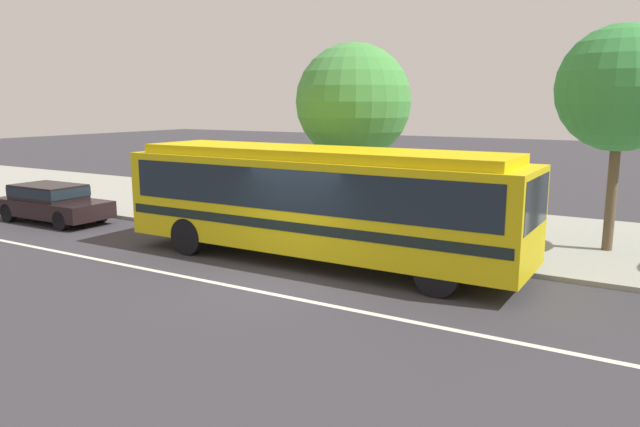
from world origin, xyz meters
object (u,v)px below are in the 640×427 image
at_px(pedestrian_waiting_near_sign, 339,201).
at_px(pedestrian_standing_by_tree, 486,223).
at_px(pedestrian_walking_along_curb, 371,199).
at_px(street_tree_near_stop, 353,102).
at_px(street_tree_mid_block, 621,89).
at_px(bus_stop_sign, 531,202).
at_px(sedan_behind_bus, 52,201).
at_px(transit_bus, 318,197).

relative_size(pedestrian_waiting_near_sign, pedestrian_standing_by_tree, 1.03).
xyz_separation_m(pedestrian_walking_along_curb, street_tree_near_stop, (-0.80, 0.28, 2.91)).
bearing_deg(street_tree_mid_block, bus_stop_sign, -116.09).
bearing_deg(pedestrian_waiting_near_sign, street_tree_near_stop, 92.60).
bearing_deg(street_tree_near_stop, pedestrian_waiting_near_sign, -87.40).
height_order(pedestrian_standing_by_tree, street_tree_near_stop, street_tree_near_stop).
relative_size(pedestrian_walking_along_curb, bus_stop_sign, 0.70).
bearing_deg(pedestrian_waiting_near_sign, pedestrian_standing_by_tree, -10.41).
distance_m(sedan_behind_bus, street_tree_mid_block, 17.97).
bearing_deg(transit_bus, street_tree_near_stop, 104.89).
height_order(transit_bus, street_tree_mid_block, street_tree_mid_block).
relative_size(pedestrian_standing_by_tree, street_tree_mid_block, 0.28).
distance_m(sedan_behind_bus, street_tree_near_stop, 10.89).
bearing_deg(transit_bus, pedestrian_waiting_near_sign, 108.92).
relative_size(sedan_behind_bus, bus_stop_sign, 1.71).
xyz_separation_m(transit_bus, pedestrian_waiting_near_sign, (-0.95, 2.78, -0.58)).
height_order(sedan_behind_bus, pedestrian_standing_by_tree, pedestrian_standing_by_tree).
bearing_deg(pedestrian_standing_by_tree, street_tree_near_stop, 158.90).
xyz_separation_m(transit_bus, street_tree_mid_block, (6.29, 4.73, 2.70)).
bearing_deg(street_tree_mid_block, sedan_behind_bus, -163.77).
bearing_deg(sedan_behind_bus, pedestrian_waiting_near_sign, 17.09).
relative_size(pedestrian_waiting_near_sign, street_tree_mid_block, 0.29).
bearing_deg(pedestrian_walking_along_curb, bus_stop_sign, -18.61).
xyz_separation_m(pedestrian_waiting_near_sign, street_tree_mid_block, (7.25, 1.95, 3.28)).
distance_m(transit_bus, bus_stop_sign, 5.16).
bearing_deg(street_tree_near_stop, pedestrian_standing_by_tree, -21.10).
xyz_separation_m(sedan_behind_bus, pedestrian_standing_by_tree, (14.34, 2.10, 0.36)).
relative_size(pedestrian_standing_by_tree, bus_stop_sign, 0.66).
height_order(pedestrian_waiting_near_sign, pedestrian_standing_by_tree, pedestrian_waiting_near_sign).
relative_size(pedestrian_waiting_near_sign, pedestrian_walking_along_curb, 0.97).
bearing_deg(street_tree_mid_block, pedestrian_walking_along_curb, -168.97).
height_order(sedan_behind_bus, pedestrian_walking_along_curb, pedestrian_walking_along_curb).
relative_size(bus_stop_sign, street_tree_mid_block, 0.42).
distance_m(pedestrian_waiting_near_sign, street_tree_mid_block, 8.19).
bearing_deg(street_tree_near_stop, transit_bus, -75.11).
xyz_separation_m(pedestrian_walking_along_curb, pedestrian_standing_by_tree, (3.94, -1.55, -0.06)).
distance_m(sedan_behind_bus, bus_stop_sign, 15.59).
height_order(pedestrian_standing_by_tree, street_tree_mid_block, street_tree_mid_block).
distance_m(transit_bus, pedestrian_standing_by_tree, 4.26).
distance_m(sedan_behind_bus, pedestrian_waiting_near_sign, 10.09).
height_order(transit_bus, sedan_behind_bus, transit_bus).
xyz_separation_m(street_tree_near_stop, street_tree_mid_block, (7.29, 0.98, 0.34)).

